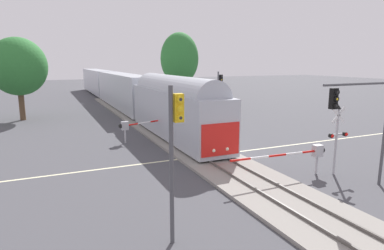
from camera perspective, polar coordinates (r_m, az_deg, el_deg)
The scene contains 12 objects.
ground_plane at distance 23.87m, azimuth 2.32°, elevation -5.32°, with size 220.00×220.00×0.00m, color #47474C.
road_centre_stripe at distance 23.87m, azimuth 2.32°, elevation -5.32°, with size 44.00×0.20×0.01m.
railway_track at distance 23.84m, azimuth 2.32°, elevation -5.10°, with size 4.40×80.00×0.32m.
commuter_train at distance 50.10m, azimuth -12.22°, elevation 6.14°, with size 3.04×64.95×5.16m.
crossing_gate_near at distance 20.55m, azimuth 19.14°, elevation -4.55°, with size 6.52×0.40×1.80m.
crossing_signal_mast at distance 21.18m, azimuth 23.69°, elevation -1.26°, with size 1.36×0.44×4.17m.
crossing_gate_far at distance 27.99m, azimuth -10.07°, elevation -0.02°, with size 6.06×0.40×1.94m.
traffic_signal_far_side at distance 33.39m, azimuth 4.71°, elevation 5.93°, with size 0.53×0.38×5.67m.
traffic_signal_near_right at distance 19.23m, azimuth 28.37°, elevation 2.83°, with size 5.03×0.38×5.81m.
traffic_signal_near_left at distance 11.73m, azimuth -2.96°, elevation -2.65°, with size 0.53×0.38×5.86m.
pine_left_background at distance 42.44m, azimuth -27.70°, elevation 8.86°, with size 6.23×6.23×9.33m.
elm_centre_background at distance 48.31m, azimuth -2.16°, elevation 11.31°, with size 5.42×5.42×10.70m.
Camera 1 is at (-10.17, -20.54, 6.66)m, focal length 31.05 mm.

